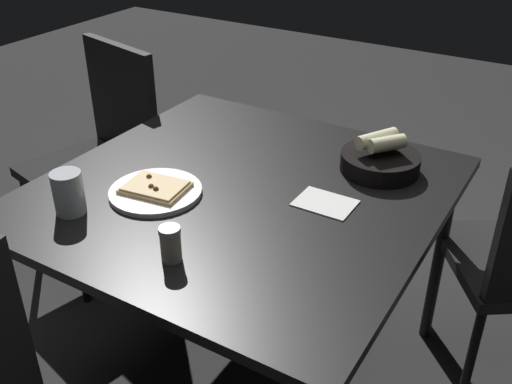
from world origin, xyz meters
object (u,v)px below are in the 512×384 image
(dining_table, at_px, (241,204))
(beer_glass, at_px, (69,195))
(chair_near, at_px, (103,146))
(pizza_plate, at_px, (156,190))
(bread_basket, at_px, (380,160))
(pepper_shaker, at_px, (171,245))

(dining_table, height_order, beer_glass, beer_glass)
(chair_near, bearing_deg, pizza_plate, 146.16)
(bread_basket, xyz_separation_m, pepper_shaker, (0.26, 0.68, 0.00))
(beer_glass, relative_size, chair_near, 0.13)
(beer_glass, bearing_deg, bread_basket, -133.54)
(beer_glass, distance_m, pepper_shaker, 0.37)
(dining_table, relative_size, pepper_shaker, 12.23)
(pizza_plate, relative_size, chair_near, 0.28)
(beer_glass, height_order, pepper_shaker, beer_glass)
(dining_table, height_order, pizza_plate, pizza_plate)
(bread_basket, bearing_deg, beer_glass, 46.46)
(bread_basket, relative_size, beer_glass, 2.00)
(dining_table, relative_size, beer_glass, 9.27)
(pizza_plate, bearing_deg, bread_basket, -136.70)
(pizza_plate, distance_m, bread_basket, 0.67)
(dining_table, distance_m, pizza_plate, 0.25)
(bread_basket, bearing_deg, dining_table, 45.32)
(pizza_plate, xyz_separation_m, beer_glass, (0.13, 0.19, 0.04))
(bread_basket, relative_size, pepper_shaker, 2.64)
(pizza_plate, height_order, bread_basket, bread_basket)
(pepper_shaker, height_order, chair_near, chair_near)
(beer_glass, bearing_deg, pepper_shaker, 175.37)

